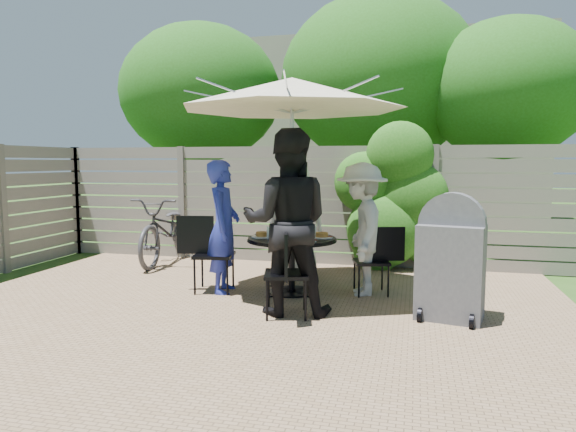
% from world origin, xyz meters
% --- Properties ---
extents(backyard_envelope, '(60.00, 60.00, 5.00)m').
position_xyz_m(backyard_envelope, '(0.09, 10.29, 2.61)').
color(backyard_envelope, '#274A17').
rests_on(backyard_envelope, ground).
extents(patio_table, '(1.22, 1.22, 0.69)m').
position_xyz_m(patio_table, '(0.30, 1.16, 0.48)').
color(patio_table, black).
rests_on(patio_table, ground).
extents(umbrella, '(3.08, 3.08, 2.57)m').
position_xyz_m(umbrella, '(0.30, 1.16, 2.39)').
color(umbrella, silver).
rests_on(umbrella, ground).
extents(chair_back, '(0.53, 0.73, 0.97)m').
position_xyz_m(chair_back, '(0.14, 2.12, 0.29)').
color(chair_back, black).
rests_on(chair_back, ground).
extents(person_back, '(0.86, 0.64, 1.60)m').
position_xyz_m(person_back, '(0.16, 1.98, 0.80)').
color(person_back, silver).
rests_on(person_back, ground).
extents(chair_left, '(0.71, 0.53, 0.95)m').
position_xyz_m(chair_left, '(-0.65, 0.99, 0.28)').
color(chair_left, black).
rests_on(chair_left, ground).
extents(person_left, '(0.49, 0.65, 1.62)m').
position_xyz_m(person_left, '(-0.51, 1.02, 0.81)').
color(person_left, '#2631A6').
rests_on(person_left, ground).
extents(chair_front, '(0.54, 0.70, 0.92)m').
position_xyz_m(chair_front, '(0.48, 0.21, 0.28)').
color(chair_front, black).
rests_on(chair_front, ground).
extents(person_front, '(1.06, 0.89, 1.94)m').
position_xyz_m(person_front, '(0.45, 0.35, 0.97)').
color(person_front, black).
rests_on(person_front, ground).
extents(chair_right, '(0.63, 0.49, 0.83)m').
position_xyz_m(chair_right, '(1.25, 1.33, 0.25)').
color(chair_right, black).
rests_on(chair_right, ground).
extents(person_right, '(0.76, 1.12, 1.59)m').
position_xyz_m(person_right, '(1.12, 1.31, 0.80)').
color(person_right, beige).
rests_on(person_right, ground).
extents(plate_back, '(0.26, 0.26, 0.06)m').
position_xyz_m(plate_back, '(0.24, 1.52, 0.72)').
color(plate_back, white).
rests_on(plate_back, patio_table).
extents(plate_left, '(0.26, 0.26, 0.06)m').
position_xyz_m(plate_left, '(-0.05, 1.10, 0.72)').
color(plate_left, white).
rests_on(plate_left, patio_table).
extents(plate_front, '(0.26, 0.26, 0.06)m').
position_xyz_m(plate_front, '(0.37, 0.81, 0.72)').
color(plate_front, white).
rests_on(plate_front, patio_table).
extents(plate_right, '(0.26, 0.26, 0.06)m').
position_xyz_m(plate_right, '(0.66, 1.23, 0.72)').
color(plate_right, white).
rests_on(plate_right, patio_table).
extents(plate_extra, '(0.24, 0.24, 0.06)m').
position_xyz_m(plate_extra, '(0.53, 0.90, 0.72)').
color(plate_extra, white).
rests_on(plate_extra, patio_table).
extents(glass_back, '(0.07, 0.07, 0.14)m').
position_xyz_m(glass_back, '(0.16, 1.40, 0.76)').
color(glass_back, silver).
rests_on(glass_back, patio_table).
extents(glass_left, '(0.07, 0.07, 0.14)m').
position_xyz_m(glass_left, '(0.07, 1.01, 0.76)').
color(glass_left, silver).
rests_on(glass_left, patio_table).
extents(glass_front, '(0.07, 0.07, 0.14)m').
position_xyz_m(glass_front, '(0.45, 0.93, 0.76)').
color(glass_front, silver).
rests_on(glass_front, patio_table).
extents(glass_right, '(0.07, 0.07, 0.14)m').
position_xyz_m(glass_right, '(0.54, 1.31, 0.76)').
color(glass_right, silver).
rests_on(glass_right, patio_table).
extents(syrup_jug, '(0.09, 0.09, 0.16)m').
position_xyz_m(syrup_jug, '(0.24, 1.20, 0.77)').
color(syrup_jug, '#59280C').
rests_on(syrup_jug, patio_table).
extents(coffee_cup, '(0.08, 0.08, 0.12)m').
position_xyz_m(coffee_cup, '(0.36, 1.40, 0.75)').
color(coffee_cup, '#C6B293').
rests_on(coffee_cup, patio_table).
extents(bicycle, '(0.86, 2.06, 1.05)m').
position_xyz_m(bicycle, '(-2.06, 2.60, 0.53)').
color(bicycle, '#333338').
rests_on(bicycle, ground).
extents(bbq_grill, '(0.72, 0.61, 1.30)m').
position_xyz_m(bbq_grill, '(2.10, 0.55, 0.59)').
color(bbq_grill, '#58595D').
rests_on(bbq_grill, ground).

